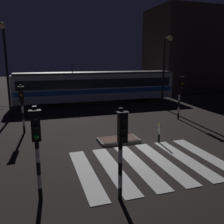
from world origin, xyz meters
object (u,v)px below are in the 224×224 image
Objects in this scene: traffic_light_corner_near_left at (37,141)px; bollard_island_edge at (159,133)px; traffic_light_corner_far_right at (180,91)px; street_lamp_trackside_left at (6,60)px; traffic_light_kerb_mid_left at (122,142)px; street_lamp_trackside_right at (165,63)px; tram at (97,86)px; traffic_light_corner_far_left at (22,102)px.

traffic_light_corner_near_left is 7.71m from bollard_island_edge.
traffic_light_corner_far_right reaches higher than bollard_island_edge.
street_lamp_trackside_left is 6.40× the size of bollard_island_edge.
street_lamp_trackside_right is (9.14, 13.05, 2.16)m from traffic_light_kerb_mid_left.
street_lamp_trackside_right is 0.38× the size of tram.
traffic_light_corner_far_right reaches higher than traffic_light_corner_near_left.
street_lamp_trackside_left is at bearing 97.87° from traffic_light_corner_near_left.
traffic_light_corner_far_right is at bearing 45.99° from bollard_island_edge.
traffic_light_corner_near_left is at bearing -110.51° from tram.
traffic_light_corner_near_left is 12.92m from street_lamp_trackside_left.
traffic_light_kerb_mid_left is at bearing -130.49° from bollard_island_edge.
traffic_light_corner_far_right is 1.09× the size of traffic_light_kerb_mid_left.
street_lamp_trackside_right is at bearing 46.46° from traffic_light_corner_near_left.
traffic_light_kerb_mid_left is 16.07m from street_lamp_trackside_right.
bollard_island_edge is at bearing -90.15° from tram.
bollard_island_edge is at bearing 49.51° from traffic_light_kerb_mid_left.
traffic_light_corner_far_left reaches higher than bollard_island_edge.
street_lamp_trackside_left is at bearing 160.14° from traffic_light_corner_far_right.
traffic_light_corner_far_right is 1.07× the size of traffic_light_corner_near_left.
street_lamp_trackside_right is at bearing 75.75° from traffic_light_corner_far_right.
traffic_light_kerb_mid_left is 18.68m from tram.
street_lamp_trackside_right reaches higher than traffic_light_corner_far_left.
traffic_light_corner_near_left reaches higher than bollard_island_edge.
traffic_light_corner_near_left is 0.48× the size of street_lamp_trackside_right.
traffic_light_corner_far_left is 0.43× the size of street_lamp_trackside_left.
street_lamp_trackside_right is at bearing 54.98° from traffic_light_kerb_mid_left.
traffic_light_corner_near_left reaches higher than traffic_light_corner_far_left.
bollard_island_edge is at bearing -46.60° from street_lamp_trackside_left.
street_lamp_trackside_right reaches higher than tram.
tram reaches higher than bollard_island_edge.
traffic_light_kerb_mid_left is (3.16, -8.94, 0.04)m from traffic_light_corner_far_left.
street_lamp_trackside_right is (11.64, 12.24, 2.12)m from traffic_light_corner_near_left.
traffic_light_corner_near_left is at bearing 162.21° from traffic_light_kerb_mid_left.
street_lamp_trackside_left is 13.38m from street_lamp_trackside_right.
street_lamp_trackside_right is (13.38, -0.33, -0.30)m from street_lamp_trackside_left.
traffic_light_corner_far_right is 11.26m from traffic_light_corner_far_left.
traffic_light_corner_far_right is 1.12× the size of traffic_light_corner_far_left.
traffic_light_corner_near_left is 18.62m from tram.
traffic_light_kerb_mid_left reaches higher than bollard_island_edge.
street_lamp_trackside_left reaches higher than traffic_light_corner_near_left.
bollard_island_edge is at bearing -134.01° from traffic_light_corner_far_right.
traffic_light_corner_far_right is at bearing -104.25° from street_lamp_trackside_right.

